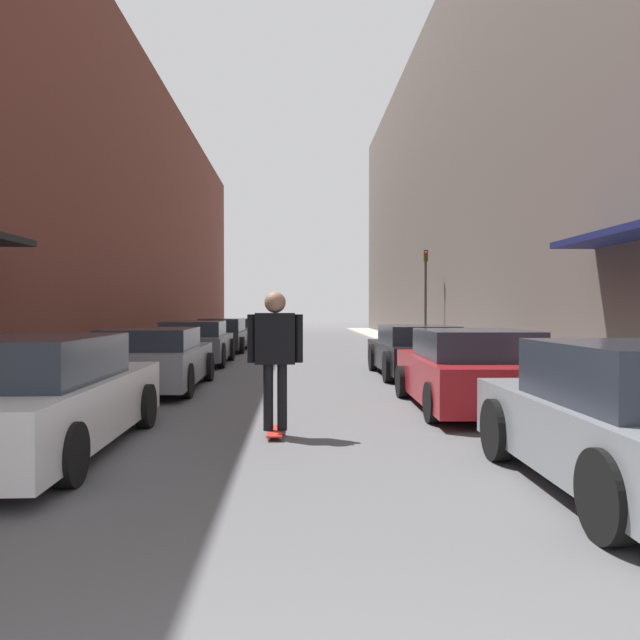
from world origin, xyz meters
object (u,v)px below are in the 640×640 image
(parked_car_right_1, at_px, (471,371))
(skateboarder, at_px, (275,347))
(parked_car_left_2, at_px, (195,343))
(traffic_light, at_px, (426,288))
(parked_car_left_0, at_px, (32,397))
(parked_car_right_2, at_px, (416,351))
(parked_car_left_1, at_px, (153,359))
(parked_car_left_4, at_px, (235,331))
(parked_car_left_3, at_px, (223,336))

(parked_car_right_1, xyz_separation_m, skateboarder, (-3.18, -2.09, 0.53))
(parked_car_left_2, distance_m, traffic_light, 10.42)
(parked_car_left_0, distance_m, parked_car_right_2, 10.01)
(parked_car_left_1, relative_size, parked_car_left_4, 1.03)
(parked_car_right_1, bearing_deg, traffic_light, 81.13)
(parked_car_left_1, xyz_separation_m, parked_car_left_2, (-0.08, 5.82, 0.02))
(parked_car_left_1, bearing_deg, parked_car_left_4, 89.85)
(parked_car_left_4, bearing_deg, parked_car_left_3, -89.50)
(skateboarder, bearing_deg, traffic_light, 71.93)
(parked_car_right_2, xyz_separation_m, skateboarder, (-3.24, -7.14, 0.54))
(parked_car_left_0, bearing_deg, skateboarder, 17.66)
(parked_car_left_1, xyz_separation_m, traffic_light, (8.17, 11.91, 1.89))
(parked_car_left_4, bearing_deg, skateboarder, -83.00)
(parked_car_left_0, xyz_separation_m, skateboarder, (2.76, 0.88, 0.52))
(parked_car_left_2, distance_m, parked_car_left_3, 5.74)
(parked_car_left_3, relative_size, parked_car_left_4, 1.04)
(skateboarder, xyz_separation_m, traffic_light, (5.47, 16.77, 1.34))
(parked_car_left_3, bearing_deg, parked_car_right_1, -68.02)
(parked_car_left_1, relative_size, traffic_light, 1.18)
(parked_car_left_2, xyz_separation_m, parked_car_left_4, (0.13, 10.90, -0.03))
(parked_car_left_1, distance_m, parked_car_right_2, 6.35)
(parked_car_left_0, xyz_separation_m, parked_car_right_1, (5.94, 2.97, -0.01))
(parked_car_left_1, xyz_separation_m, parked_car_left_4, (0.04, 16.72, -0.01))
(parked_car_left_0, distance_m, parked_car_left_2, 11.56)
(parked_car_left_0, relative_size, parked_car_right_1, 1.11)
(parked_car_left_3, xyz_separation_m, parked_car_left_4, (-0.04, 5.16, -0.01))
(parked_car_left_2, relative_size, skateboarder, 2.23)
(parked_car_left_0, bearing_deg, parked_car_left_2, 90.07)
(parked_car_left_4, bearing_deg, parked_car_left_2, -90.66)
(parked_car_left_2, height_order, parked_car_right_1, parked_car_right_1)
(skateboarder, bearing_deg, parked_car_left_2, 104.57)
(parked_car_left_0, height_order, parked_car_right_2, parked_car_left_0)
(traffic_light, bearing_deg, parked_car_right_1, -98.87)
(parked_car_left_3, bearing_deg, parked_car_left_4, 90.50)
(parked_car_left_4, bearing_deg, parked_car_left_1, -90.15)
(parked_car_right_1, xyz_separation_m, traffic_light, (2.29, 14.68, 1.87))
(parked_car_left_0, xyz_separation_m, parked_car_left_4, (0.11, 22.46, -0.04))
(parked_car_left_0, relative_size, parked_car_left_3, 1.01)
(parked_car_left_3, height_order, parked_car_right_2, parked_car_left_3)
(parked_car_left_0, xyz_separation_m, traffic_light, (8.23, 17.65, 1.86))
(parked_car_left_1, bearing_deg, parked_car_left_3, 89.57)
(parked_car_left_0, height_order, parked_car_left_4, parked_car_left_0)
(parked_car_left_2, xyz_separation_m, traffic_light, (8.25, 6.09, 1.87))
(parked_car_right_1, relative_size, skateboarder, 2.26)
(parked_car_left_3, distance_m, parked_car_right_1, 15.46)
(parked_car_left_3, bearing_deg, traffic_light, 2.48)
(parked_car_left_3, distance_m, skateboarder, 16.64)
(parked_car_right_2, bearing_deg, parked_car_left_4, 112.18)
(parked_car_left_1, relative_size, parked_car_right_2, 1.03)
(parked_car_left_3, relative_size, skateboarder, 2.48)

